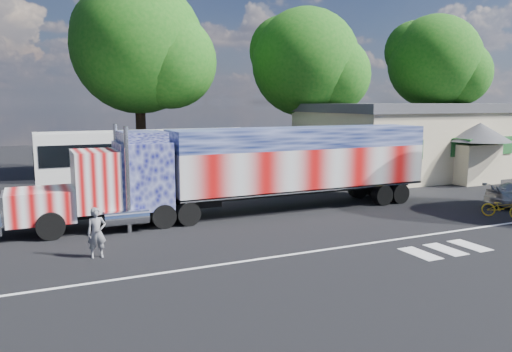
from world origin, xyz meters
name	(u,v)px	position (x,y,z in m)	size (l,w,h in m)	color
ground	(286,231)	(0.00, 0.00, 0.00)	(100.00, 100.00, 0.00)	black
lane_markings	(377,250)	(1.71, -3.77, 0.01)	(30.00, 2.67, 0.01)	silver
semi_truck	(255,167)	(0.29, 3.68, 2.24)	(20.42, 3.22, 4.35)	black
coach_bus	(151,161)	(-3.06, 11.23, 1.90)	(12.58, 2.93, 3.66)	silver
hall_building	(448,137)	(19.92, 10.86, 2.62)	(22.40, 12.80, 5.20)	beige
woman	(97,233)	(-7.61, -0.49, 0.87)	(0.64, 0.42, 1.75)	slate
bicycle	(503,208)	(10.21, -2.10, 0.48)	(0.64, 1.82, 0.96)	gold
tree_ne_a	(308,63)	(10.58, 16.46, 8.30)	(8.80, 8.38, 12.55)	black
tree_far_ne	(436,62)	(24.57, 17.33, 8.87)	(8.80, 8.38, 13.13)	black
tree_n_mid	(141,48)	(-2.06, 17.67, 9.03)	(9.65, 9.19, 13.68)	black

